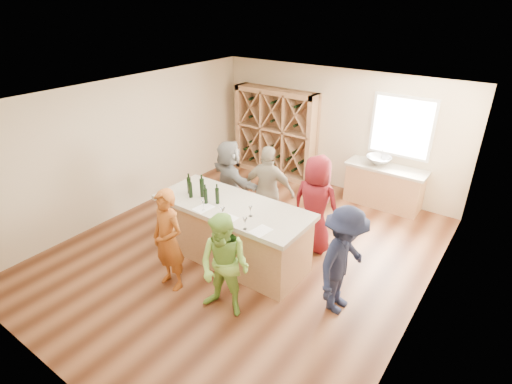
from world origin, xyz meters
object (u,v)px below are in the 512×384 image
Objects in this scene: wine_bottle_c at (202,188)px; person_far_left at (230,181)px; person_near_left at (168,240)px; person_far_right at (316,205)px; wine_bottle_a at (189,186)px; wine_bottle_b at (190,190)px; wine_rack at (275,133)px; wine_bottle_e at (217,196)px; wine_bottle_d at (206,196)px; tasting_counter_base at (233,234)px; person_server at (343,261)px; sink at (378,161)px; person_far_mid at (268,191)px; person_near_right at (225,266)px.

wine_bottle_c is 1.29m from person_far_left.
person_far_right reaches higher than person_near_left.
wine_bottle_a is 0.16m from wine_bottle_b.
wine_bottle_c is (0.86, -3.63, 0.14)m from wine_rack.
wine_bottle_e is at bearing 43.47° from person_far_right.
person_far_right is at bearing 62.98° from person_near_left.
tasting_counter_base is at bearing 29.64° from wine_bottle_d.
person_far_left is (-3.02, 1.18, -0.00)m from person_server.
sink is at bearing 75.21° from person_near_left.
wine_bottle_d is 1.42m from person_far_mid.
wine_bottle_a is (-2.11, -3.60, 0.22)m from sink.
person_far_mid is (-0.02, 1.11, 0.38)m from tasting_counter_base.
wine_bottle_e reaches higher than wine_bottle_d.
wine_rack is 7.37× the size of wine_bottle_a.
tasting_counter_base is 1.14m from wine_bottle_a.
wine_bottle_c is 1.19× the size of wine_bottle_e.
person_far_left reaches higher than person_near_right.
wine_rack is 3.91m from tasting_counter_base.
wine_rack is 1.24× the size of person_far_mid.
wine_bottle_b is 1.38m from person_far_left.
wine_bottle_c is 1.75m from person_near_right.
wine_bottle_c is at bearing 127.97° from person_far_left.
wine_rack is 3.88m from wine_bottle_e.
person_near_right is at bearing 6.05° from person_near_left.
wine_rack is 4.85m from person_near_left.
wine_bottle_c is (0.14, 0.14, 0.03)m from wine_bottle_b.
wine_bottle_e reaches higher than tasting_counter_base.
person_near_left is 1.00× the size of person_far_left.
person_far_mid reaches higher than wine_bottle_c.
person_far_left is at bearing 99.21° from wine_bottle_b.
person_server is 0.96× the size of person_far_mid.
person_far_mid is at bearing 100.22° from person_near_right.
person_server is at bearing 29.26° from person_near_right.
person_far_left is at bearing -78.35° from wine_rack.
wine_bottle_a is at bearing -173.18° from tasting_counter_base.
sink reaches higher than tasting_counter_base.
person_far_left is (-2.19, -2.39, -0.17)m from sink.
wine_rack is 8.27× the size of wine_bottle_d.
wine_bottle_d is at bearing 96.12° from person_near_left.
tasting_counter_base is 9.77× the size of wine_bottle_d.
wine_bottle_d is at bearing -13.26° from wine_bottle_a.
sink is at bearing -111.44° from person_far_left.
tasting_counter_base is 9.45× the size of wine_bottle_b.
person_far_left reaches higher than wine_bottle_c.
person_near_left is 2.33m from person_far_left.
wine_bottle_d is 0.16× the size of person_near_left.
wine_bottle_d reaches higher than sink.
person_near_right is at bearing 148.65° from person_far_left.
person_near_right is at bearing -31.70° from wine_bottle_a.
person_server is (2.06, -0.07, 0.35)m from tasting_counter_base.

